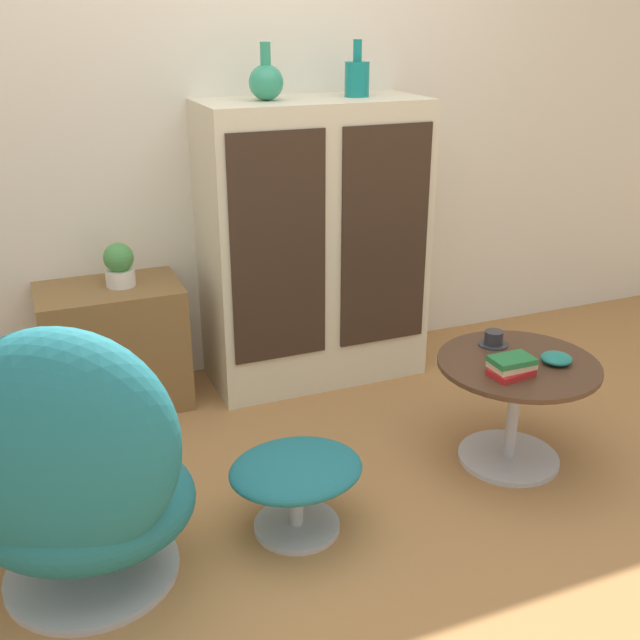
# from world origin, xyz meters

# --- Properties ---
(ground_plane) EXTENTS (12.00, 12.00, 0.00)m
(ground_plane) POSITION_xyz_m (0.00, 0.00, 0.00)
(ground_plane) COLOR #A87542
(wall_back) EXTENTS (6.40, 0.06, 2.60)m
(wall_back) POSITION_xyz_m (0.00, 1.46, 1.30)
(wall_back) COLOR silver
(wall_back) RESTS_ON ground_plane
(sideboard) EXTENTS (0.95, 0.44, 1.24)m
(sideboard) POSITION_xyz_m (0.33, 1.21, 0.62)
(sideboard) COLOR beige
(sideboard) RESTS_ON ground_plane
(tv_console) EXTENTS (0.57, 0.39, 0.53)m
(tv_console) POSITION_xyz_m (-0.56, 1.24, 0.27)
(tv_console) COLOR brown
(tv_console) RESTS_ON ground_plane
(egg_chair) EXTENTS (0.82, 0.79, 0.85)m
(egg_chair) POSITION_xyz_m (-0.82, 0.13, 0.38)
(egg_chair) COLOR #B7B7BC
(egg_chair) RESTS_ON ground_plane
(ottoman) EXTENTS (0.43, 0.37, 0.27)m
(ottoman) POSITION_xyz_m (-0.15, 0.15, 0.20)
(ottoman) COLOR #B7B7BC
(ottoman) RESTS_ON ground_plane
(coffee_table) EXTENTS (0.58, 0.58, 0.41)m
(coffee_table) POSITION_xyz_m (0.73, 0.23, 0.27)
(coffee_table) COLOR #B7B7BC
(coffee_table) RESTS_ON ground_plane
(vase_leftmost) EXTENTS (0.14, 0.14, 0.22)m
(vase_leftmost) POSITION_xyz_m (0.13, 1.21, 1.31)
(vase_leftmost) COLOR #2D8E6B
(vase_leftmost) RESTS_ON sideboard
(vase_inner_left) EXTENTS (0.10, 0.10, 0.23)m
(vase_inner_left) POSITION_xyz_m (0.53, 1.21, 1.32)
(vase_inner_left) COLOR #147A75
(vase_inner_left) RESTS_ON sideboard
(potted_plant) EXTENTS (0.12, 0.12, 0.18)m
(potted_plant) POSITION_xyz_m (-0.50, 1.24, 0.62)
(potted_plant) COLOR silver
(potted_plant) RESTS_ON tv_console
(teacup) EXTENTS (0.11, 0.11, 0.06)m
(teacup) POSITION_xyz_m (0.73, 0.39, 0.43)
(teacup) COLOR #2D2D33
(teacup) RESTS_ON coffee_table
(book_stack) EXTENTS (0.16, 0.12, 0.07)m
(book_stack) POSITION_xyz_m (0.64, 0.16, 0.44)
(book_stack) COLOR red
(book_stack) RESTS_ON coffee_table
(bowl) EXTENTS (0.11, 0.11, 0.04)m
(bowl) POSITION_xyz_m (0.84, 0.17, 0.43)
(bowl) COLOR #1E7A70
(bowl) RESTS_ON coffee_table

